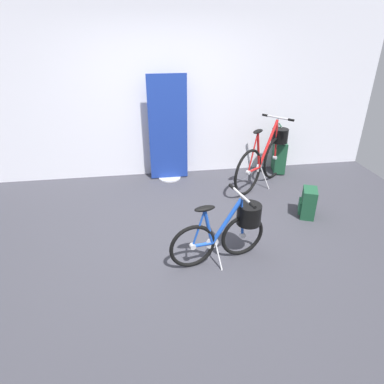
{
  "coord_description": "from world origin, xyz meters",
  "views": [
    {
      "loc": [
        -0.4,
        -3.26,
        2.32
      ],
      "look_at": [
        0.13,
        0.18,
        0.55
      ],
      "focal_mm": 31.33,
      "sensor_mm": 36.0,
      "label": 1
    }
  ],
  "objects": [
    {
      "name": "backpack_on_floor",
      "position": [
        1.7,
        0.32,
        0.19
      ],
      "size": [
        0.28,
        0.32,
        0.39
      ],
      "color": "#19472D",
      "rests_on": "ground_plane"
    },
    {
      "name": "display_bike_left",
      "position": [
        1.49,
        1.41,
        0.47
      ],
      "size": [
        1.17,
        1.0,
        1.04
      ],
      "color": "black",
      "rests_on": "ground_plane"
    },
    {
      "name": "ground_plane",
      "position": [
        0.0,
        0.0,
        0.0
      ],
      "size": [
        7.0,
        7.0,
        0.0
      ],
      "primitive_type": "plane",
      "color": "#38383F"
    },
    {
      "name": "floor_banner_stand",
      "position": [
        0.0,
        1.81,
        0.74
      ],
      "size": [
        0.6,
        0.36,
        1.66
      ],
      "color": "#B7B7BC",
      "rests_on": "ground_plane"
    },
    {
      "name": "rolling_suitcase",
      "position": [
        1.88,
        1.81,
        0.28
      ],
      "size": [
        0.25,
        0.39,
        0.83
      ],
      "color": "#19472D",
      "rests_on": "ground_plane"
    },
    {
      "name": "folding_bike_foreground",
      "position": [
        0.44,
        -0.38,
        0.37
      ],
      "size": [
        1.07,
        0.53,
        0.77
      ],
      "color": "black",
      "rests_on": "ground_plane"
    },
    {
      "name": "back_wall",
      "position": [
        0.0,
        2.1,
        1.43
      ],
      "size": [
        7.0,
        0.1,
        2.86
      ],
      "primitive_type": "cube",
      "color": "silver",
      "rests_on": "ground_plane"
    }
  ]
}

